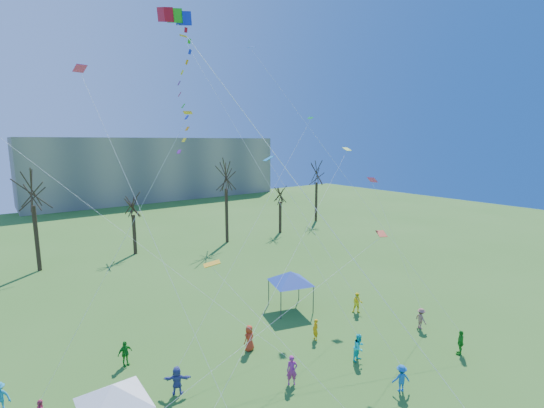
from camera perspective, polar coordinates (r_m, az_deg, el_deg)
distant_building at (r=99.02m, az=-16.83°, el=5.16°), size 60.00×14.00×15.00m
bare_tree_row at (r=50.68m, az=-16.74°, el=1.40°), size 71.21×9.24×12.01m
big_box_kite at (r=19.87m, az=-12.40°, el=16.01°), size 4.71×7.06×23.14m
canopy_tent_white at (r=21.01m, az=-22.81°, el=-24.87°), size 4.19×4.19×3.14m
canopy_tent_blue at (r=32.74m, az=2.81°, el=-10.95°), size 4.29×4.29×3.36m
festival_crowd at (r=23.73m, az=-2.56°, el=-24.92°), size 27.20×13.79×1.84m
small_kites_aloft at (r=25.62m, az=-4.00°, el=6.77°), size 30.49×18.17×31.63m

